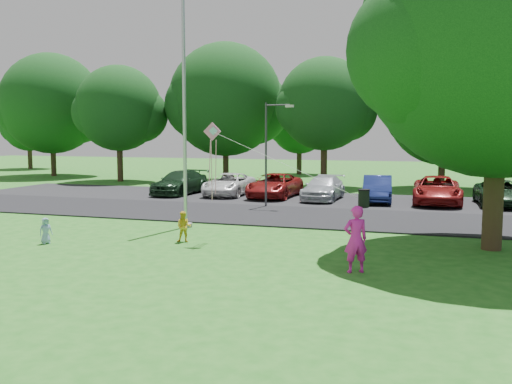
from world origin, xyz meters
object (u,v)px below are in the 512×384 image
(big_tree, at_px, (497,44))
(kite, at_px, (215,145))
(trash_can, at_px, (364,199))
(child_yellow, at_px, (184,227))
(street_lamp, at_px, (270,145))
(child_blue, at_px, (46,231))
(woman, at_px, (356,239))
(flagpole, at_px, (184,121))

(big_tree, bearing_deg, kite, -169.77)
(trash_can, xyz_separation_m, child_yellow, (-4.68, -10.65, 0.06))
(street_lamp, relative_size, child_blue, 5.86)
(woman, distance_m, kite, 6.24)
(flagpole, bearing_deg, woman, -35.31)
(woman, relative_size, kite, 0.33)
(street_lamp, distance_m, trash_can, 5.32)
(child_blue, bearing_deg, flagpole, -2.76)
(child_yellow, bearing_deg, big_tree, -2.91)
(flagpole, height_order, street_lamp, flagpole)
(flagpole, height_order, big_tree, big_tree)
(trash_can, xyz_separation_m, woman, (1.46, -13.08, 0.43))
(street_lamp, distance_m, child_yellow, 9.86)
(street_lamp, bearing_deg, child_blue, -108.79)
(woman, bearing_deg, trash_can, -112.53)
(big_tree, bearing_deg, flagpole, 174.92)
(woman, xyz_separation_m, child_yellow, (-6.15, 2.43, -0.37))
(street_lamp, xyz_separation_m, big_tree, (9.55, -7.69, 3.32))
(child_yellow, bearing_deg, kite, 0.10)
(street_lamp, bearing_deg, woman, -60.50)
(kite, bearing_deg, child_yellow, -171.71)
(big_tree, height_order, child_blue, big_tree)
(woman, bearing_deg, kite, -56.71)
(big_tree, xyz_separation_m, woman, (-3.60, -4.26, -5.53))
(street_lamp, height_order, kite, street_lamp)
(flagpole, distance_m, street_lamp, 6.95)
(child_blue, bearing_deg, street_lamp, 9.55)
(big_tree, bearing_deg, street_lamp, 141.16)
(woman, relative_size, child_blue, 2.04)
(woman, distance_m, child_blue, 10.47)
(street_lamp, relative_size, big_tree, 0.47)
(trash_can, bearing_deg, woman, -83.61)
(trash_can, relative_size, child_blue, 1.06)
(woman, xyz_separation_m, child_blue, (-10.43, 0.74, -0.46))
(flagpole, distance_m, woman, 9.63)
(trash_can, distance_m, big_tree, 11.79)
(big_tree, xyz_separation_m, child_blue, (-14.03, -3.51, -5.98))
(big_tree, bearing_deg, child_yellow, -169.40)
(child_blue, bearing_deg, big_tree, -44.58)
(flagpole, relative_size, trash_can, 10.69)
(kite, bearing_deg, big_tree, 4.90)
(flagpole, height_order, child_blue, flagpole)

